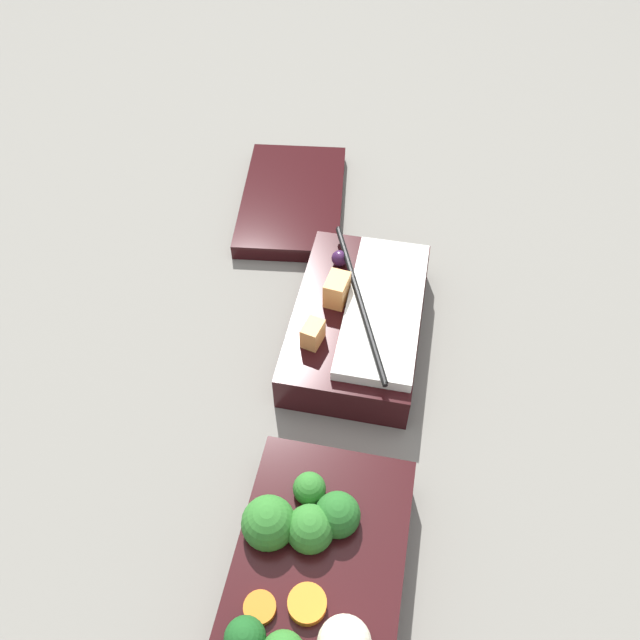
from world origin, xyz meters
TOP-DOWN VIEW (x-y plane):
  - ground_plane at (0.00, 0.00)m, footprint 3.00×3.00m
  - bento_tray_vegetable at (-0.14, -0.01)m, footprint 0.21×0.13m
  - bento_tray_rice at (0.12, -0.00)m, footprint 0.21×0.13m
  - bento_lid at (0.32, 0.12)m, footprint 0.22×0.15m

SIDE VIEW (x-z plane):
  - ground_plane at x=0.00m, z-range 0.00..0.00m
  - bento_lid at x=0.32m, z-range 0.00..0.02m
  - bento_tray_rice at x=0.12m, z-range -0.01..0.06m
  - bento_tray_vegetable at x=-0.14m, z-range -0.01..0.07m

